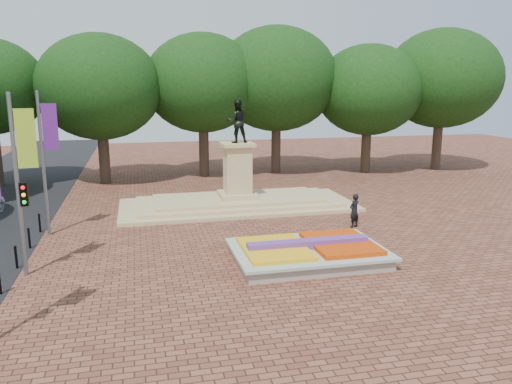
# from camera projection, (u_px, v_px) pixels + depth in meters

# --- Properties ---
(ground) EXTENTS (90.00, 90.00, 0.00)m
(ground) POSITION_uv_depth(u_px,v_px,m) (272.00, 248.00, 22.68)
(ground) COLOR brown
(ground) RESTS_ON ground
(flower_bed) EXTENTS (6.30, 4.30, 0.91)m
(flower_bed) POSITION_uv_depth(u_px,v_px,m) (309.00, 252.00, 20.93)
(flower_bed) COLOR gray
(flower_bed) RESTS_ON ground
(monument) EXTENTS (14.00, 6.00, 6.40)m
(monument) POSITION_uv_depth(u_px,v_px,m) (238.00, 193.00, 30.10)
(monument) COLOR tan
(monument) RESTS_ON ground
(tree_row_back) EXTENTS (44.80, 8.80, 10.43)m
(tree_row_back) POSITION_uv_depth(u_px,v_px,m) (241.00, 93.00, 38.93)
(tree_row_back) COLOR #392A1F
(tree_row_back) RESTS_ON ground
(banner_poles) EXTENTS (0.88, 11.17, 7.00)m
(banner_poles) POSITION_uv_depth(u_px,v_px,m) (18.00, 178.00, 18.34)
(banner_poles) COLOR slate
(banner_poles) RESTS_ON ground
(bollard_row) EXTENTS (0.12, 13.12, 0.98)m
(bollard_row) POSITION_uv_depth(u_px,v_px,m) (8.00, 268.00, 18.71)
(bollard_row) COLOR black
(bollard_row) RESTS_ON ground
(pedestrian) EXTENTS (0.77, 0.68, 1.77)m
(pedestrian) POSITION_uv_depth(u_px,v_px,m) (354.00, 211.00, 25.73)
(pedestrian) COLOR black
(pedestrian) RESTS_ON ground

